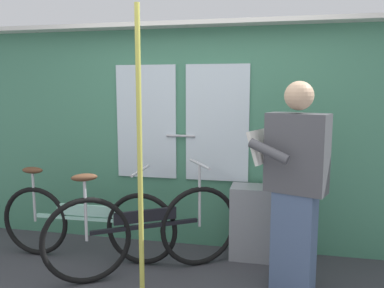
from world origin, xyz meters
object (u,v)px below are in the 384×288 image
Objects in this scene: bicycle_leaning_behind at (145,231)px; handrail_pole at (140,161)px; passenger_reading_newspaper at (294,184)px; bicycle_near_door at (86,222)px; trash_bin_by_wall at (255,222)px.

handrail_pole reaches higher than bicycle_leaning_behind.
handrail_pole reaches higher than passenger_reading_newspaper.
passenger_reading_newspaper reaches higher than bicycle_near_door.
bicycle_near_door is 0.64m from bicycle_leaning_behind.
handrail_pole is at bearing -127.26° from trash_bin_by_wall.
trash_bin_by_wall is 1.42m from handrail_pole.
handrail_pole is at bearing -106.41° from bicycle_leaning_behind.
handrail_pole reaches higher than bicycle_near_door.
passenger_reading_newspaper is at bearing 21.89° from handrail_pole.
passenger_reading_newspaper is 1.16m from handrail_pole.
handrail_pole is (-0.74, -0.97, 0.72)m from trash_bin_by_wall.
handrail_pole is (0.13, -0.45, 0.67)m from bicycle_leaning_behind.
passenger_reading_newspaper reaches higher than trash_bin_by_wall.
bicycle_near_door is at bearing 14.85° from passenger_reading_newspaper.
handrail_pole is (0.75, -0.61, 0.70)m from bicycle_near_door.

